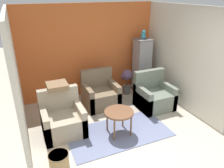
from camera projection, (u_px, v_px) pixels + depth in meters
name	position (u px, v px, depth m)	size (l,w,h in m)	color
ground_plane	(146.00, 160.00, 3.87)	(20.00, 20.00, 0.00)	beige
wall_back_accent	(89.00, 51.00, 5.93)	(3.82, 0.06, 2.48)	orange
wall_left	(17.00, 82.00, 3.95)	(0.06, 3.01, 2.48)	beige
wall_right	(182.00, 58.00, 5.34)	(0.06, 3.01, 2.48)	beige
area_rug	(119.00, 133.00, 4.59)	(2.12, 1.11, 0.01)	slate
coffee_table	(119.00, 114.00, 4.41)	(0.60, 0.60, 0.52)	brown
armchair_left	(63.00, 120.00, 4.51)	(0.83, 0.76, 0.91)	tan
armchair_right	(154.00, 96.00, 5.50)	(0.83, 0.76, 0.91)	slate
armchair_middle	(100.00, 95.00, 5.60)	(0.83, 0.76, 0.91)	#7A664C
birdcage	(142.00, 66.00, 6.30)	(0.47, 0.47, 1.52)	slate
parrot	(143.00, 35.00, 5.95)	(0.12, 0.21, 0.25)	teal
potted_plant	(127.00, 79.00, 6.17)	(0.32, 0.29, 0.72)	#66605B
wicker_basket	(59.00, 161.00, 3.63)	(0.34, 0.34, 0.29)	tan
throw_pillow	(57.00, 86.00, 4.47)	(0.42, 0.42, 0.10)	#846647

